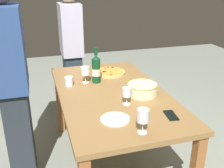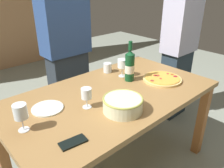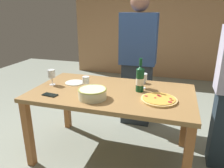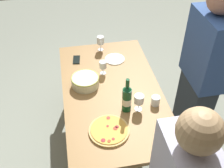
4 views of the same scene
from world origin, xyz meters
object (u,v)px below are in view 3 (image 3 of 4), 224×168
object	(u,v)px
wine_glass_by_bottle	(86,80)
cell_phone	(50,95)
pizza	(159,99)
wine_bottle	(140,79)
wine_glass_near_pizza	(143,78)
person_guest_left	(138,62)
cup_amber	(142,79)
serving_bowl	(92,93)
wine_glass_far_left	(52,74)
side_plate	(75,83)
dining_table	(112,100)

from	to	relation	value
wine_glass_by_bottle	cell_phone	size ratio (longest dim) A/B	0.97
cell_phone	wine_glass_by_bottle	bearing A→B (deg)	-40.94
pizza	wine_glass_by_bottle	distance (m)	0.74
wine_bottle	wine_glass_near_pizza	world-z (taller)	wine_bottle
wine_glass_near_pizza	wine_glass_by_bottle	distance (m)	0.58
pizza	cell_phone	size ratio (longest dim) A/B	2.24
pizza	person_guest_left	world-z (taller)	person_guest_left
wine_glass_near_pizza	cup_amber	xyz separation A→B (m)	(-0.03, 0.16, -0.07)
wine_bottle	cup_amber	distance (m)	0.28
serving_bowl	wine_glass_near_pizza	size ratio (longest dim) A/B	1.67
cup_amber	person_guest_left	xyz separation A→B (m)	(-0.14, 0.46, 0.08)
pizza	cup_amber	bearing A→B (deg)	116.44
pizza	wine_glass_far_left	size ratio (longest dim) A/B	1.94
side_plate	wine_glass_by_bottle	bearing A→B (deg)	-37.33
wine_glass_by_bottle	cell_phone	world-z (taller)	wine_glass_by_bottle
wine_bottle	cup_amber	world-z (taller)	wine_bottle
cup_amber	side_plate	distance (m)	0.75
dining_table	wine_glass_far_left	size ratio (longest dim) A/B	9.61
dining_table	side_plate	xyz separation A→B (m)	(-0.47, 0.12, 0.10)
cup_amber	side_plate	xyz separation A→B (m)	(-0.72, -0.22, -0.04)
cup_amber	person_guest_left	bearing A→B (deg)	106.85
wine_glass_by_bottle	side_plate	size ratio (longest dim) A/B	0.67
serving_bowl	cell_phone	bearing A→B (deg)	-173.18
side_plate	person_guest_left	distance (m)	0.90
wine_glass_near_pizza	side_plate	distance (m)	0.76
pizza	wine_bottle	distance (m)	0.30
wine_bottle	cup_amber	size ratio (longest dim) A/B	3.91
cell_phone	wine_bottle	bearing A→B (deg)	-58.66
wine_glass_near_pizza	wine_glass_far_left	size ratio (longest dim) A/B	0.94
dining_table	pizza	bearing A→B (deg)	-13.37
wine_bottle	cup_amber	xyz separation A→B (m)	(-0.02, 0.26, -0.09)
dining_table	cup_amber	xyz separation A→B (m)	(0.25, 0.34, 0.14)
cup_amber	cell_phone	size ratio (longest dim) A/B	0.59
side_plate	person_guest_left	world-z (taller)	person_guest_left
wine_glass_near_pizza	cell_phone	xyz separation A→B (m)	(-0.81, -0.46, -0.11)
wine_glass_far_left	cup_amber	bearing A→B (deg)	19.67
wine_bottle	person_guest_left	xyz separation A→B (m)	(-0.16, 0.72, -0.01)
pizza	wine_glass_near_pizza	xyz separation A→B (m)	(-0.19, 0.29, 0.10)
wine_glass_near_pizza	cell_phone	size ratio (longest dim) A/B	1.09
dining_table	serving_bowl	xyz separation A→B (m)	(-0.12, -0.23, 0.14)
cup_amber	cell_phone	xyz separation A→B (m)	(-0.78, -0.62, -0.04)
pizza	wine_glass_by_bottle	bearing A→B (deg)	174.42
wine_glass_far_left	cup_amber	size ratio (longest dim) A/B	1.95
pizza	wine_glass_near_pizza	world-z (taller)	wine_glass_near_pizza
serving_bowl	wine_glass_near_pizza	distance (m)	0.57
wine_bottle	side_plate	xyz separation A→B (m)	(-0.73, 0.04, -0.13)
wine_bottle	side_plate	distance (m)	0.74
serving_bowl	person_guest_left	bearing A→B (deg)	77.63
pizza	cup_amber	size ratio (longest dim) A/B	3.78
person_guest_left	wine_glass_by_bottle	bearing A→B (deg)	-16.09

